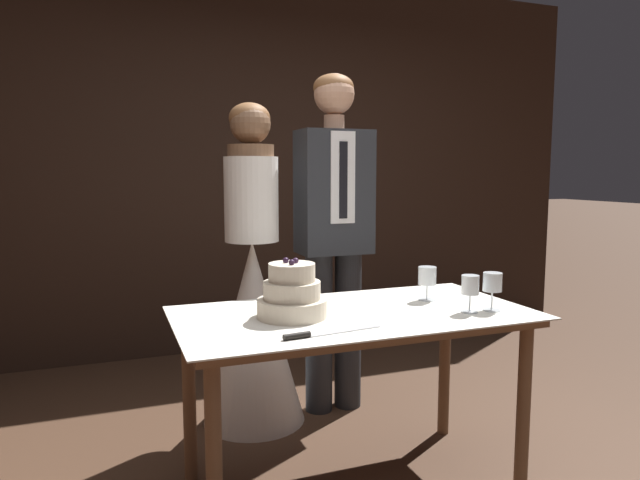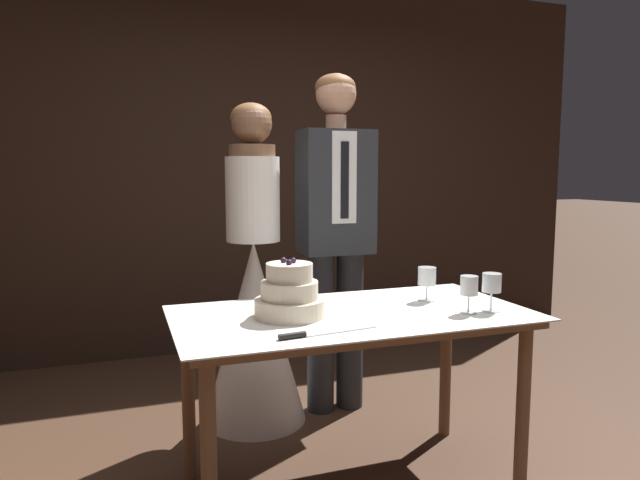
% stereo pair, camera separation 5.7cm
% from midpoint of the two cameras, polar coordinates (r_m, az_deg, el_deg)
% --- Properties ---
extents(wall_back, '(5.56, 0.12, 2.79)m').
position_cam_midpoint_polar(wall_back, '(4.35, -7.21, 7.58)').
color(wall_back, black).
rests_on(wall_back, ground_plane).
extents(cake_table, '(1.45, 0.76, 0.76)m').
position_cam_midpoint_polar(cake_table, '(2.39, 2.70, -9.28)').
color(cake_table, brown).
rests_on(cake_table, ground_plane).
extents(tiered_cake, '(0.28, 0.28, 0.24)m').
position_cam_midpoint_polar(tiered_cake, '(2.27, -3.55, -5.51)').
color(tiered_cake, beige).
rests_on(tiered_cake, cake_table).
extents(cake_knife, '(0.39, 0.07, 0.02)m').
position_cam_midpoint_polar(cake_knife, '(2.03, -1.41, -9.39)').
color(cake_knife, silver).
rests_on(cake_knife, cake_table).
extents(wine_glass_near, '(0.07, 0.07, 0.15)m').
position_cam_midpoint_polar(wine_glass_near, '(2.41, 14.13, -4.50)').
color(wine_glass_near, silver).
rests_on(wine_glass_near, cake_table).
extents(wine_glass_middle, '(0.08, 0.08, 0.15)m').
position_cam_midpoint_polar(wine_glass_middle, '(2.59, 10.05, -3.65)').
color(wine_glass_middle, silver).
rests_on(wine_glass_middle, cake_table).
extents(wine_glass_far, '(0.08, 0.08, 0.16)m').
position_cam_midpoint_polar(wine_glass_far, '(2.46, 16.22, -4.27)').
color(wine_glass_far, silver).
rests_on(wine_glass_far, cake_table).
extents(bride, '(0.54, 0.54, 1.68)m').
position_cam_midpoint_polar(bride, '(3.05, -7.26, -6.73)').
color(bride, white).
rests_on(bride, ground_plane).
extents(groom, '(0.39, 0.25, 1.85)m').
position_cam_midpoint_polar(groom, '(3.12, 0.87, 1.54)').
color(groom, '#282B30').
rests_on(groom, ground_plane).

